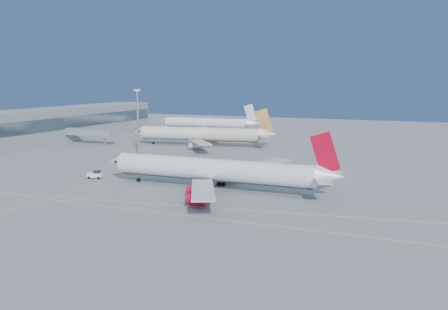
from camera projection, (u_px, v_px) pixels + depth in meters
ground at (227, 202)px, 114.35m from camera, size 500.00×500.00×0.00m
terminal at (70, 123)px, 234.69m from camera, size 18.40×110.00×15.00m
jet_bridge at (91, 132)px, 214.84m from camera, size 23.60×3.60×6.90m
taxiway_lines at (183, 191)px, 125.77m from camera, size 118.86×140.00×0.02m
airliner_virgin at (217, 170)px, 127.05m from camera, size 64.99×58.57×16.08m
airliner_etihad at (203, 134)px, 209.90m from camera, size 62.43×57.14×16.32m
airliner_third at (208, 123)px, 266.53m from camera, size 57.13×52.69×15.33m
pushback_tug at (95, 175)px, 141.44m from camera, size 4.48×3.33×2.30m
light_mast at (138, 117)px, 176.87m from camera, size 2.13×2.13×24.62m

